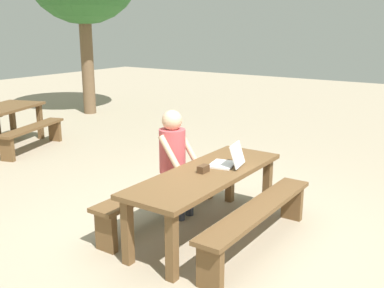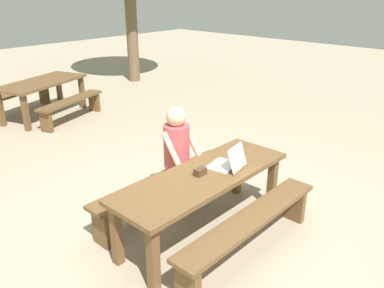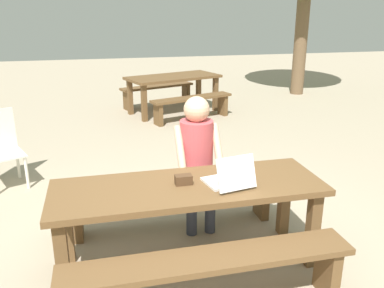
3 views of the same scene
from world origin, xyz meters
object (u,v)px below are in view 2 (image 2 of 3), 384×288
(picnic_table_front, at_px, (204,183))
(small_pouch, at_px, (200,172))
(laptop, at_px, (229,162))
(person_seated, at_px, (179,149))
(picnic_table_mid, at_px, (42,86))

(picnic_table_front, xyz_separation_m, small_pouch, (-0.04, 0.02, 0.14))
(laptop, xyz_separation_m, person_seated, (-0.09, 0.68, -0.01))
(person_seated, xyz_separation_m, picnic_table_mid, (0.65, 4.56, -0.13))
(person_seated, bearing_deg, picnic_table_front, -110.58)
(small_pouch, xyz_separation_m, person_seated, (0.26, 0.57, 0.01))
(small_pouch, xyz_separation_m, picnic_table_mid, (0.91, 5.13, -0.11))
(laptop, xyz_separation_m, picnic_table_mid, (0.57, 5.24, -0.14))
(laptop, xyz_separation_m, small_pouch, (-0.34, 0.11, -0.03))
(picnic_table_mid, bearing_deg, small_pouch, -118.65)
(picnic_table_mid, bearing_deg, laptop, -114.75)
(small_pouch, distance_m, picnic_table_mid, 5.21)
(small_pouch, bearing_deg, picnic_table_mid, 79.93)
(laptop, bearing_deg, small_pouch, -28.58)
(picnic_table_front, relative_size, picnic_table_mid, 1.07)
(picnic_table_front, bearing_deg, person_seated, 69.42)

